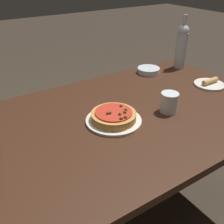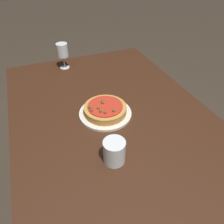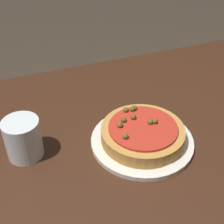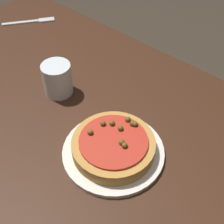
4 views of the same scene
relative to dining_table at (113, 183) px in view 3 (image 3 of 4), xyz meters
name	(u,v)px [view 3 (image 3 of 4)]	position (x,y,z in m)	size (l,w,h in m)	color
dining_table	(113,183)	(0.00, 0.00, 0.00)	(1.53, 0.93, 0.75)	#381E11
dinner_plate	(142,141)	(-0.09, -0.03, 0.09)	(0.25, 0.25, 0.01)	silver
pizza	(142,133)	(-0.09, -0.03, 0.11)	(0.20, 0.20, 0.05)	#BC843D
water_cup	(23,139)	(0.18, -0.09, 0.13)	(0.08, 0.08, 0.10)	silver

